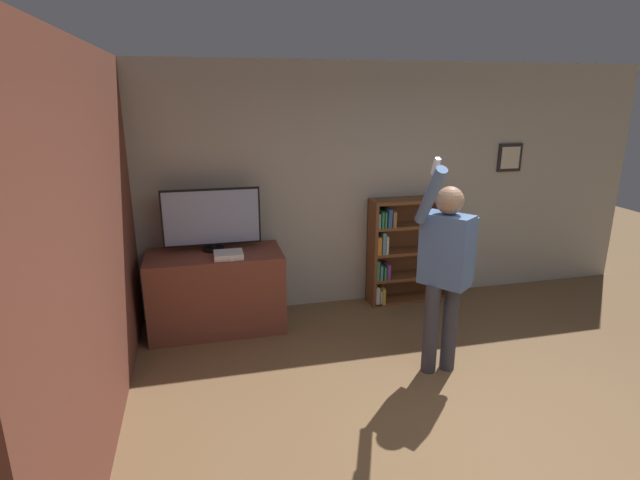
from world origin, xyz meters
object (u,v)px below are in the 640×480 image
Objects in this scene: person at (445,264)px; game_console at (228,255)px; bookshelf at (404,251)px; television at (212,219)px.

game_console is at bearing -160.57° from person.
game_console is at bearing -168.66° from bookshelf.
bookshelf is at bearing 3.30° from television.
game_console is (0.13, -0.28, -0.30)m from television.
bookshelf reaches higher than game_console.
television is 0.43m from game_console.
person is at bearing -100.81° from bookshelf.
television is at bearing -176.70° from bookshelf.
television is 3.49× the size of game_console.
game_console is 2.07m from person.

